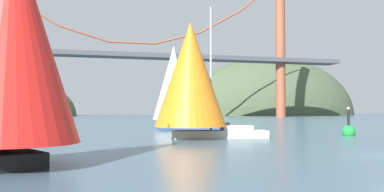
% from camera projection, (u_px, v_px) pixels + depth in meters
% --- Properties ---
extents(headland_right, '(69.65, 44.00, 46.05)m').
position_uv_depth(headland_right, '(271.00, 115.00, 165.70)').
color(headland_right, '#425138').
rests_on(headland_right, ground_plane).
extents(suspension_bridge, '(123.05, 6.00, 41.33)m').
position_uv_depth(suspension_bridge, '(132.00, 49.00, 111.58)').
color(suspension_bridge, brown).
rests_on(suspension_bridge, ground_plane).
extents(sailboat_orange_sail, '(8.91, 5.99, 9.99)m').
position_uv_depth(sailboat_orange_sail, '(192.00, 76.00, 31.51)').
color(sailboat_orange_sail, '#B7B2A8').
rests_on(sailboat_orange_sail, ground_plane).
extents(sailboat_red_spinnaker, '(6.75, 9.38, 10.28)m').
position_uv_depth(sailboat_red_spinnaker, '(11.00, 41.00, 15.84)').
color(sailboat_red_spinnaker, black).
rests_on(sailboat_red_spinnaker, ground_plane).
extents(sailboat_white_mainsail, '(8.96, 7.77, 10.48)m').
position_uv_depth(sailboat_white_mainsail, '(175.00, 85.00, 47.78)').
color(sailboat_white_mainsail, navy).
rests_on(sailboat_white_mainsail, ground_plane).
extents(channel_buoy, '(1.10, 1.10, 2.64)m').
position_uv_depth(channel_buoy, '(349.00, 131.00, 35.28)').
color(channel_buoy, green).
rests_on(channel_buoy, ground_plane).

